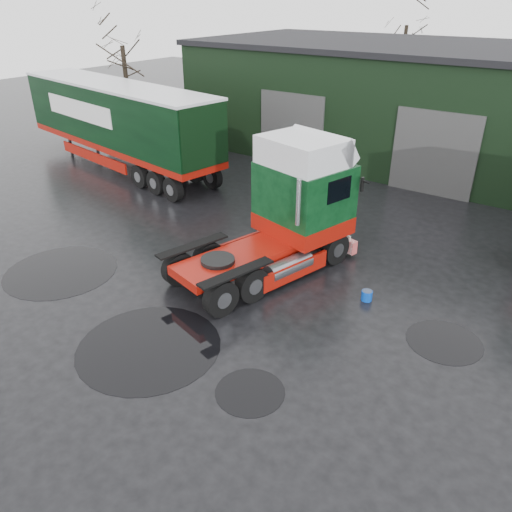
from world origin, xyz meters
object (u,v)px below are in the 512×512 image
(warehouse, at_px, (473,108))
(hero_tractor, at_px, (260,213))
(trailer_left, at_px, (119,126))
(wash_bucket, at_px, (367,295))
(tree_back_a, at_px, (403,52))
(tree_left, at_px, (126,75))

(warehouse, distance_m, hero_tractor, 17.50)
(trailer_left, bearing_deg, wash_bucket, -97.09)
(hero_tractor, bearing_deg, tree_back_a, 116.40)
(hero_tractor, height_order, trailer_left, trailer_left)
(hero_tractor, bearing_deg, wash_bucket, 22.84)
(trailer_left, distance_m, wash_bucket, 17.97)
(tree_back_a, bearing_deg, wash_bucket, -70.25)
(warehouse, distance_m, trailer_left, 19.58)
(warehouse, relative_size, tree_back_a, 3.41)
(wash_bucket, bearing_deg, tree_back_a, 109.75)
(warehouse, distance_m, tree_left, 20.64)
(hero_tractor, relative_size, tree_back_a, 0.78)
(trailer_left, height_order, wash_bucket, trailer_left)
(hero_tractor, distance_m, tree_left, 19.31)
(warehouse, bearing_deg, wash_bucket, -84.51)
(tree_left, bearing_deg, tree_back_a, 58.57)
(tree_left, distance_m, tree_back_a, 21.10)
(hero_tractor, xyz_separation_m, tree_back_a, (-5.78, 27.34, 2.46))
(tree_back_a, bearing_deg, hero_tractor, -78.06)
(trailer_left, relative_size, tree_back_a, 1.56)
(hero_tractor, relative_size, tree_left, 0.87)
(warehouse, bearing_deg, tree_left, -157.17)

